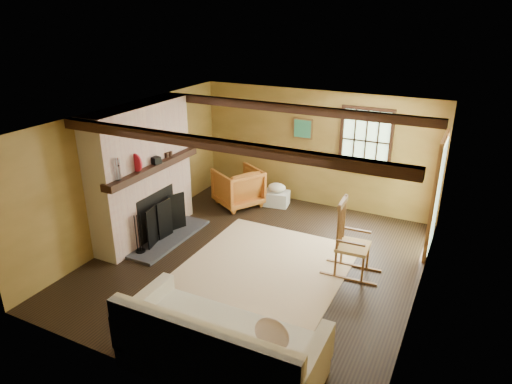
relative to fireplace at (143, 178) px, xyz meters
The scene contains 10 objects.
ground 2.48m from the fireplace, ahead, with size 5.50×5.50×0.00m, color black.
room_envelope 2.52m from the fireplace, ahead, with size 5.02×5.52×2.44m.
fireplace is the anchor object (origin of this frame).
rug 2.67m from the fireplace, ahead, with size 2.50×3.00×0.01m, color tan.
rocking_chair 3.73m from the fireplace, ahead, with size 0.92×0.53×1.23m.
sofa 3.87m from the fireplace, 38.94° to the right, with size 2.33×1.05×0.94m.
firewood_pile 2.73m from the fireplace, 82.46° to the left, with size 0.65×0.12×0.24m.
laundry_basket 2.93m from the fireplace, 55.57° to the left, with size 0.50×0.38×0.30m, color silver.
basket_pillow 2.86m from the fireplace, 55.57° to the left, with size 0.38×0.31×0.19m, color white.
armchair 2.23m from the fireplace, 66.80° to the left, with size 0.85×0.88×0.80m, color #BF6026.
Camera 1 is at (2.91, -5.84, 3.91)m, focal length 32.00 mm.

